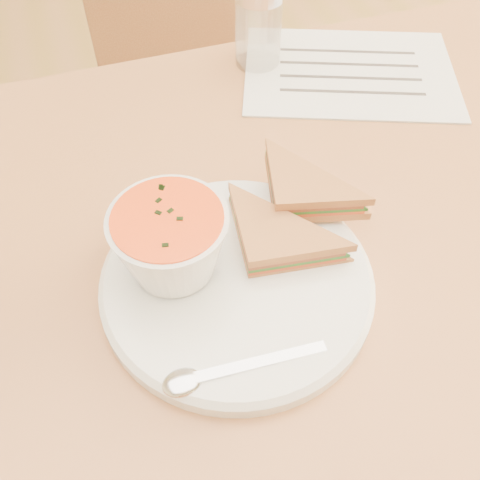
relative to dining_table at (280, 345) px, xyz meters
name	(u,v)px	position (x,y,z in m)	size (l,w,h in m)	color
floor	(271,422)	(0.00, 0.00, -0.38)	(5.00, 6.00, 0.01)	olive
dining_table	(280,345)	(0.00, 0.00, 0.00)	(1.00, 0.70, 0.75)	brown
chair_far	(194,96)	(0.03, 0.65, 0.07)	(0.39, 0.39, 0.88)	brown
plate	(237,282)	(-0.11, -0.10, 0.38)	(0.28, 0.28, 0.02)	white
soup_bowl	(171,245)	(-0.17, -0.07, 0.43)	(0.12, 0.12, 0.08)	white
sandwich_half_a	(248,272)	(-0.10, -0.11, 0.41)	(0.11, 0.11, 0.03)	#B56940
sandwich_half_b	(275,215)	(-0.05, -0.05, 0.42)	(0.11, 0.11, 0.03)	#B56940
spoon	(241,367)	(-0.14, -0.20, 0.40)	(0.18, 0.04, 0.01)	silver
paper_menu	(350,72)	(0.17, 0.21, 0.38)	(0.31, 0.23, 0.00)	white
condiment_shaker	(259,24)	(0.05, 0.28, 0.44)	(0.07, 0.07, 0.13)	silver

